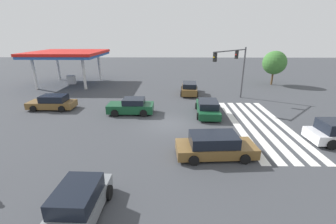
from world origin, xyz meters
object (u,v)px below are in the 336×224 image
Objects in this scene: car_2 at (215,146)px; car_4 at (53,103)px; car_0 at (131,106)px; car_5 at (77,205)px; car_1 at (208,108)px; car_6 at (189,88)px; tree_corner_b at (274,63)px; traffic_signal_mast at (235,63)px.

car_2 is 1.10× the size of car_4.
car_5 is (-13.02, 0.00, -0.01)m from car_0.
car_1 is 7.64m from car_6.
car_5 reaches higher than car_4.
car_4 is (9.05, 14.68, -0.03)m from car_2.
car_6 is at bearing 87.85° from car_2.
car_6 reaches higher than car_0.
car_5 is at bearing 167.45° from car_6.
car_4 is at bearing 117.37° from car_6.
car_2 is at bearing -174.35° from car_6.
tree_corner_b is (26.16, -18.82, 2.56)m from car_5.
traffic_signal_mast is 1.18× the size of car_1.
car_0 is 23.09m from tree_corner_b.
car_5 is 21.27m from car_6.
car_6 is (7.37, -6.06, 0.05)m from car_0.
car_5 is at bearing 90.32° from car_0.
car_6 reaches higher than car_4.
car_0 is 13.02m from car_5.
car_2 is 15.21m from car_6.
car_6 is at bearing 114.35° from tree_corner_b.
car_4 is at bearing 87.87° from car_1.
car_1 is (-4.68, 3.49, -3.56)m from traffic_signal_mast.
traffic_signal_mast is at bearing 150.15° from car_5.
car_1 is 1.08× the size of car_4.
car_6 is at bearing 165.06° from car_5.
car_2 is 8.32m from car_5.
car_2 is (-7.65, 0.74, 0.04)m from car_1.
tree_corner_b reaches higher than car_0.
car_6 reaches higher than car_5.
car_0 is at bearing 91.61° from car_1.
traffic_signal_mast reaches higher than tree_corner_b.
car_0 is at bearing -178.38° from car_5.
car_4 is 1.07× the size of car_5.
traffic_signal_mast is 1.36× the size of car_0.
car_6 is (20.39, -6.07, 0.06)m from car_5.
traffic_signal_mast is 19.51m from car_4.
car_1 is at bearing 152.22° from car_5.
car_4 reaches higher than car_1.
car_1 is 1.16× the size of car_5.
car_0 is at bearing 144.56° from car_6.
tree_corner_b reaches higher than car_4.
car_2 reaches higher than car_4.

